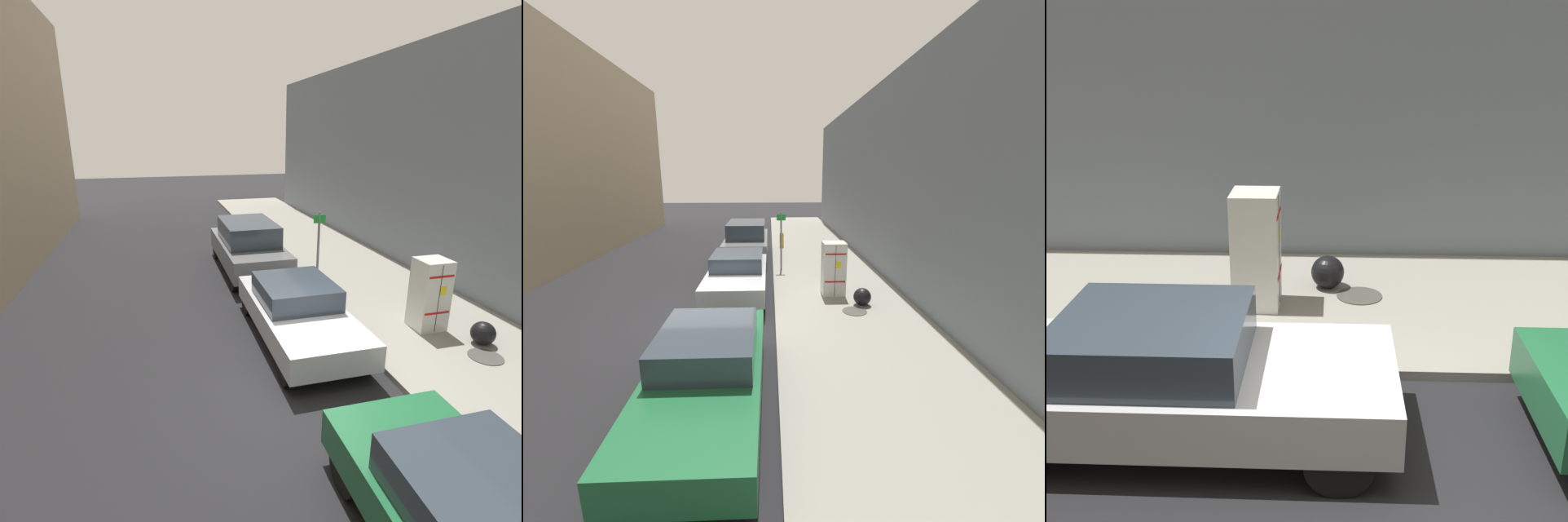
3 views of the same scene
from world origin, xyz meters
TOP-DOWN VIEW (x-y plane):
  - ground_plane at (0.00, 0.00)m, footprint 80.00×80.00m
  - sidewalk_slab at (-3.95, 0.00)m, footprint 4.22×44.00m
  - discarded_refrigerator at (-3.76, -1.50)m, footprint 0.73×0.68m
  - manhole_cover at (-4.13, 0.03)m, footprint 0.70×0.70m
  - street_sign_post at (-2.17, -4.57)m, footprint 0.36×0.07m
  - fire_hydrant at (-2.36, -9.07)m, footprint 0.22×0.22m
  - trash_bag at (-4.46, -0.46)m, footprint 0.52×0.52m
  - parked_suv_gray at (-0.62, -7.08)m, footprint 1.93×4.73m
  - parked_sedan_silver at (-0.62, -1.99)m, footprint 1.89×4.43m

SIDE VIEW (x-z plane):
  - ground_plane at x=0.00m, z-range 0.00..0.00m
  - sidewalk_slab at x=-3.95m, z-range 0.00..0.12m
  - manhole_cover at x=-4.13m, z-range 0.12..0.14m
  - trash_bag at x=-4.46m, z-range 0.12..0.65m
  - fire_hydrant at x=-2.36m, z-range 0.13..0.94m
  - parked_sedan_silver at x=-0.62m, z-range 0.02..1.40m
  - parked_suv_gray at x=-0.62m, z-range 0.03..1.79m
  - discarded_refrigerator at x=-3.76m, z-range 0.12..1.85m
  - street_sign_post at x=-2.17m, z-range 0.27..2.62m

